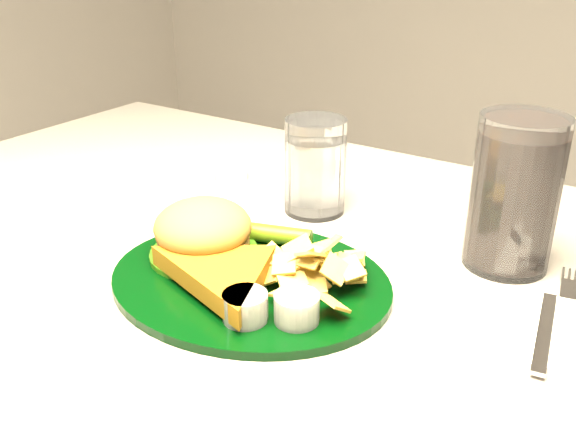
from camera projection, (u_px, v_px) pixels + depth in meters
name	position (u px, v px, depth m)	size (l,w,h in m)	color
dinner_plate	(249.00, 256.00, 0.61)	(0.28, 0.23, 0.06)	black
water_glass	(315.00, 166.00, 0.76)	(0.07, 0.07, 0.12)	silver
cola_glass	(515.00, 194.00, 0.63)	(0.09, 0.09, 0.16)	black
fork_napkin	(547.00, 326.00, 0.55)	(0.13, 0.16, 0.01)	white
ramekin	(231.00, 171.00, 0.87)	(0.04, 0.04, 0.03)	white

